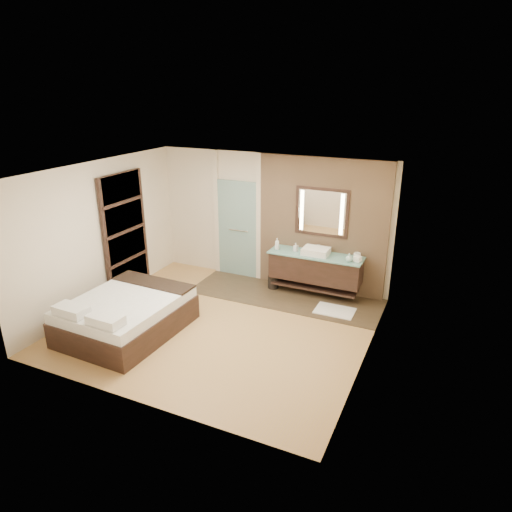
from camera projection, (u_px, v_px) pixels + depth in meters
The scene contains 15 objects.
floor at pixel (220, 326), 7.97m from camera, with size 5.00×5.00×0.00m, color #AE8549.
tile_strip at pixel (285, 296), 9.10m from camera, with size 3.80×1.30×0.01m, color #372B1E.
stone_wall at pixel (322, 226), 8.96m from camera, with size 2.60×0.08×2.70m, color tan.
vanity at pixel (315, 268), 8.98m from camera, with size 1.85×0.55×0.88m.
mirror_unit at pixel (322, 212), 8.80m from camera, with size 1.06×0.04×0.96m.
frosted_door at pixel (238, 225), 9.74m from camera, with size 1.10×0.12×2.70m.
shoji_partition at pixel (125, 233), 9.00m from camera, with size 0.06×1.20×2.40m.
bed at pixel (126, 315), 7.67m from camera, with size 1.66×2.04×0.77m.
bath_mat at pixel (335, 311), 8.47m from camera, with size 0.72×0.50×0.02m, color white.
waste_bin at pixel (273, 282), 9.41m from camera, with size 0.22×0.22×0.28m, color black.
tissue_box at pixel (358, 259), 8.49m from camera, with size 0.12×0.12×0.10m, color white.
soap_bottle_a at pixel (277, 244), 9.10m from camera, with size 0.09×0.09×0.23m, color white.
soap_bottle_b at pixel (296, 247), 9.00m from camera, with size 0.08×0.08×0.17m, color #B2B2B2.
soap_bottle_c at pixel (349, 257), 8.48m from camera, with size 0.12×0.12×0.16m, color #A9D5D5.
cup at pixel (357, 255), 8.65m from camera, with size 0.14×0.14×0.11m, color white.
Camera 1 is at (3.49, -6.14, 3.94)m, focal length 32.00 mm.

